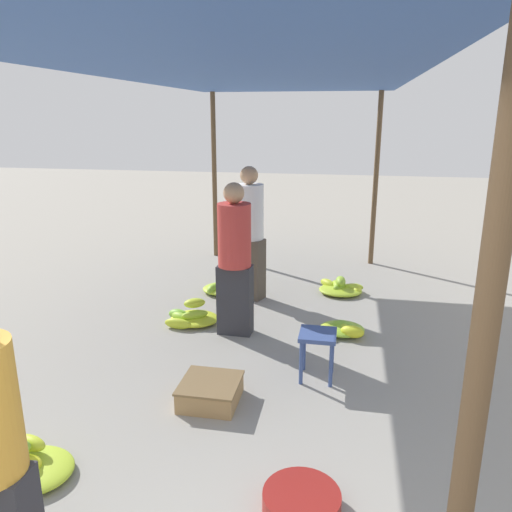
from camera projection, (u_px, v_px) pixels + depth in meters
canopy_post_front_right at (467, 459)px, 1.54m from camera, size 0.08×0.08×2.77m
canopy_post_back_left at (214, 177)px, 8.49m from camera, size 0.08×0.08×2.77m
canopy_post_back_right at (376, 181)px, 8.01m from camera, size 0.08×0.08×2.77m
canopy_tarp at (253, 72)px, 4.63m from camera, size 3.08×7.24×0.04m
stool at (318, 342)px, 4.64m from camera, size 0.34×0.34×0.47m
basin_black at (302, 502)px, 3.13m from camera, size 0.50×0.50×0.13m
banana_pile_left_0 at (242, 274)px, 7.59m from camera, size 0.47×0.40×0.17m
banana_pile_left_1 at (191, 317)px, 5.96m from camera, size 0.64×0.53×0.30m
banana_pile_left_2 at (27, 466)px, 3.43m from camera, size 0.60×0.52×0.27m
banana_pile_left_3 at (225, 287)px, 7.01m from camera, size 0.60×0.58×0.27m
banana_pile_right_0 at (341, 288)px, 6.97m from camera, size 0.64×0.55×0.24m
banana_pile_right_1 at (340, 329)px, 5.66m from camera, size 0.53×0.50×0.16m
crate_near at (210, 392)px, 4.31m from camera, size 0.50×0.50×0.20m
shopper_walking_mid at (235, 258)px, 5.48m from camera, size 0.39×0.38×1.72m
shopper_walking_far at (249, 231)px, 6.58m from camera, size 0.49×0.49×1.78m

